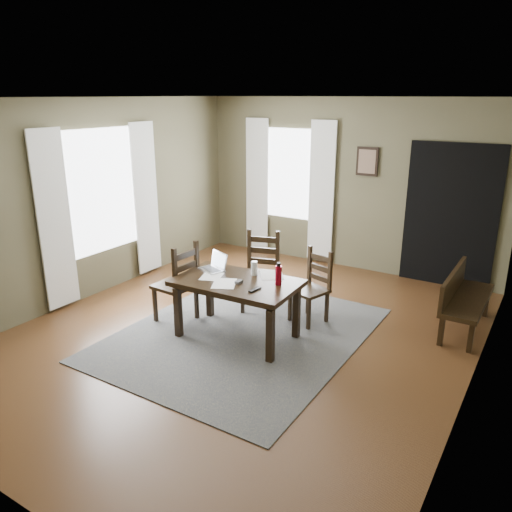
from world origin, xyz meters
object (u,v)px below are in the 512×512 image
Objects in this scene: chair_back_left at (261,272)px; laptop at (215,265)px; chair_back_right at (312,287)px; dining_table at (237,288)px; bench at (462,295)px; chair_end at (178,284)px; water_bottle at (278,275)px.

laptop is (-0.23, -0.69, 0.26)m from chair_back_left.
dining_table is at bearing -104.32° from chair_back_right.
bench is 2.99m from laptop.
dining_table is at bearing 95.22° from chair_end.
dining_table is 0.86m from chair_end.
bench is (3.02, 1.64, -0.07)m from chair_end.
chair_back_right is (0.75, -0.01, -0.05)m from chair_back_left.
water_bottle is at bearing 13.44° from dining_table.
chair_end reaches higher than dining_table.
laptop is 1.44× the size of water_bottle.
chair_end is at bearing 179.44° from dining_table.
dining_table is 0.53m from water_bottle.
laptop is at bearing -127.15° from chair_back_right.
chair_back_left is at bearing 100.79° from dining_table.
chair_end reaches higher than laptop.
chair_back_right is 3.57× the size of water_bottle.
laptop reaches higher than bench.
chair_end is 4.01× the size of water_bottle.
chair_back_left is 1.12× the size of chair_back_right.
chair_back_left reaches higher than laptop.
chair_end reaches higher than chair_back_right.
chair_back_right is 1.23m from laptop.
chair_end reaches higher than bench.
laptop reaches higher than dining_table.
dining_table is 3.89× the size of laptop.
chair_end is at bearing -143.29° from chair_back_left.
laptop is (0.42, 0.21, 0.26)m from chair_end.
laptop is at bearing -125.84° from chair_back_left.
chair_back_right reaches higher than bench.
chair_back_left is at bearing 107.39° from bench.
dining_table is 1.58× the size of chair_back_right.
chair_end is 3.44m from bench.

